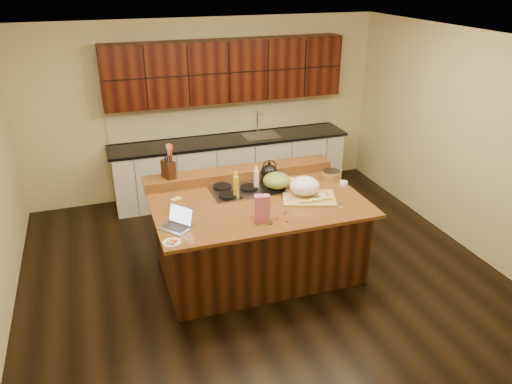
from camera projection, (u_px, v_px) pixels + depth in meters
name	position (u px, v px, depth m)	size (l,w,h in m)	color
room	(257.00, 165.00, 5.54)	(5.52, 5.02, 2.72)	black
island	(257.00, 235.00, 5.91)	(2.40, 1.60, 0.92)	black
back_ledge	(240.00, 173.00, 6.30)	(2.40, 0.30, 0.12)	black
cooktop	(249.00, 189.00, 5.97)	(0.92, 0.52, 0.05)	gray
back_counter	(229.00, 135.00, 7.70)	(3.70, 0.66, 2.40)	silver
kettle	(269.00, 172.00, 6.12)	(0.21, 0.21, 0.19)	black
green_bowl	(277.00, 180.00, 5.89)	(0.33, 0.33, 0.18)	olive
laptop	(178.00, 222.00, 5.11)	(0.39, 0.39, 0.22)	#B7B7BC
oil_bottle	(236.00, 187.00, 5.72)	(0.07, 0.07, 0.27)	gold
vinegar_bottle	(256.00, 180.00, 5.93)	(0.06, 0.06, 0.25)	silver
wooden_tray	(306.00, 189.00, 5.75)	(0.71, 0.61, 0.24)	tan
ramekin_a	(344.00, 183.00, 6.10)	(0.10, 0.10, 0.04)	white
ramekin_b	(322.00, 196.00, 5.75)	(0.10, 0.10, 0.04)	white
ramekin_c	(290.00, 180.00, 6.19)	(0.10, 0.10, 0.04)	white
strainer_bowl	(331.00, 176.00, 6.26)	(0.24, 0.24, 0.09)	#996B3F
kitchen_timer	(341.00, 202.00, 5.59)	(0.08, 0.08, 0.07)	silver
pink_bag	(262.00, 209.00, 5.18)	(0.16, 0.08, 0.30)	#CD6083
candy_plate	(172.00, 243.00, 4.83)	(0.18, 0.18, 0.01)	white
package_box	(177.00, 205.00, 5.44)	(0.11, 0.07, 0.15)	gold
utensil_crock	(171.00, 172.00, 5.99)	(0.12, 0.12, 0.14)	white
knife_block	(168.00, 169.00, 5.97)	(0.11, 0.18, 0.21)	black
gumdrop_0	(267.00, 216.00, 5.34)	(0.02, 0.02, 0.02)	red
gumdrop_1	(269.00, 224.00, 5.17)	(0.02, 0.02, 0.02)	#198C26
gumdrop_2	(251.00, 217.00, 5.32)	(0.02, 0.02, 0.02)	red
gumdrop_3	(257.00, 224.00, 5.16)	(0.02, 0.02, 0.02)	#198C26
gumdrop_4	(287.00, 221.00, 5.22)	(0.02, 0.02, 0.02)	red
gumdrop_5	(258.00, 217.00, 5.32)	(0.02, 0.02, 0.02)	#198C26
gumdrop_6	(277.00, 218.00, 5.28)	(0.02, 0.02, 0.02)	red
gumdrop_7	(286.00, 212.00, 5.43)	(0.02, 0.02, 0.02)	#198C26
gumdrop_8	(261.00, 219.00, 5.26)	(0.02, 0.02, 0.02)	red
gumdrop_9	(257.00, 216.00, 5.33)	(0.02, 0.02, 0.02)	#198C26
gumdrop_10	(272.00, 223.00, 5.18)	(0.02, 0.02, 0.02)	red
gumdrop_11	(270.00, 220.00, 5.24)	(0.02, 0.02, 0.02)	#198C26
gumdrop_12	(285.00, 214.00, 5.39)	(0.02, 0.02, 0.02)	red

